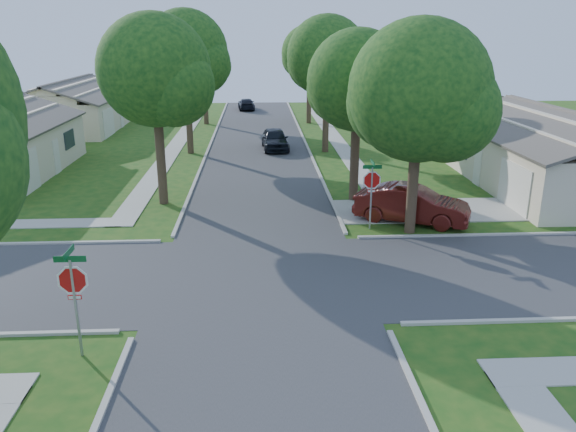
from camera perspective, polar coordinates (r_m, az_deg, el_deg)
The scene contains 20 objects.
ground at distance 19.48m, azimuth -2.78°, elevation -6.18°, with size 100.00×100.00×0.00m, color #194B14.
road_ns at distance 19.48m, azimuth -2.78°, elevation -6.17°, with size 7.00×100.00×0.02m, color #333335.
sidewalk_ne at distance 44.89m, azimuth 4.83°, elevation 7.87°, with size 1.20×40.00×0.04m, color #9E9B91.
sidewalk_nw at distance 44.89m, azimuth -10.93°, elevation 7.60°, with size 1.20×40.00×0.04m, color #9E9B91.
driveway at distance 27.28m, azimuth 13.92°, elevation 0.58°, with size 8.80×3.60×0.05m, color #9E9B91.
stop_sign_sw at distance 15.11m, azimuth -20.99°, elevation -6.52°, with size 1.05×0.80×2.98m.
stop_sign_ne at distance 23.71m, azimuth 8.50°, elevation 3.33°, with size 1.05×0.80×2.98m.
tree_e_near at distance 27.28m, azimuth 7.17°, elevation 13.04°, with size 4.97×4.80×8.28m.
tree_e_mid at distance 39.09m, azimuth 4.07°, elevation 15.56°, with size 5.59×5.40×9.21m.
tree_e_far at distance 52.01m, azimuth 2.25°, elevation 15.94°, with size 5.17×5.00×8.72m.
tree_w_near at distance 27.22m, azimuth -13.26°, elevation 13.70°, with size 5.38×5.20×8.97m.
tree_w_mid at distance 39.06m, azimuth -10.28°, elevation 15.67°, with size 5.80×5.60×9.56m.
tree_w_far at distance 52.02m, azimuth -8.51°, elevation 15.24°, with size 4.76×4.60×8.04m.
tree_ne_corner at distance 22.99m, azimuth 13.31°, elevation 11.63°, with size 5.80×5.60×8.66m.
house_ne_near at distance 33.54m, azimuth 25.60°, elevation 5.21°, with size 8.42×13.60×4.23m.
house_ne_far at distance 49.84m, azimuth 15.92°, elevation 10.02°, with size 8.42×13.60×4.23m.
house_nw_far at distance 52.65m, azimuth -21.06°, elevation 9.91°, with size 8.42×13.60×4.23m.
car_driveway at distance 25.25m, azimuth 12.46°, elevation 1.16°, with size 1.73×4.97×1.64m, color #4B130F.
car_curb_east at distance 40.42m, azimuth -1.33°, elevation 7.83°, with size 1.77×4.40×1.50m, color black.
car_curb_west at distance 61.84m, azimuth -4.26°, elevation 11.27°, with size 1.68×4.13×1.20m, color black.
Camera 1 is at (-0.02, -17.75, 8.04)m, focal length 35.00 mm.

